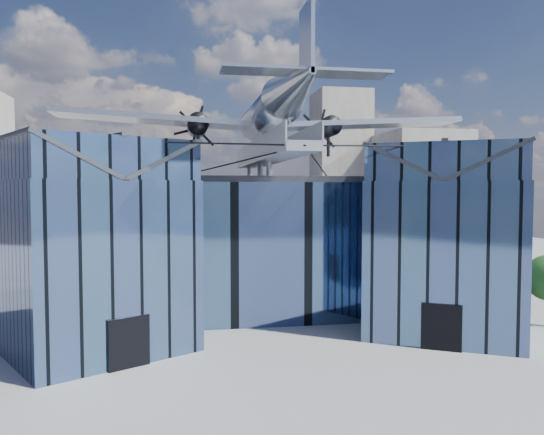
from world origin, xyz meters
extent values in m
plane|color=gray|center=(0.00, 0.00, 0.00)|extent=(120.00, 120.00, 0.00)
cube|color=#445F8B|center=(0.00, 9.00, 4.75)|extent=(28.00, 14.00, 9.50)
cube|color=#292B31|center=(0.00, 9.00, 9.70)|extent=(28.00, 14.00, 0.40)
cube|color=#445F8B|center=(-10.50, -1.00, 4.75)|extent=(11.79, 11.43, 9.50)
cube|color=#445F8B|center=(-10.50, -1.00, 10.60)|extent=(11.56, 11.20, 2.20)
cube|color=#292B31|center=(-12.45, -2.12, 10.60)|extent=(7.98, 9.23, 2.40)
cube|color=#292B31|center=(-8.55, 0.12, 10.60)|extent=(7.98, 9.23, 2.40)
cube|color=#292B31|center=(-10.50, -1.00, 11.75)|extent=(4.30, 7.10, 0.18)
cube|color=black|center=(-8.48, -4.51, 1.30)|extent=(2.03, 1.32, 2.60)
cube|color=black|center=(-6.60, 1.25, 4.75)|extent=(0.34, 0.34, 9.50)
cube|color=#445F8B|center=(10.50, -1.00, 4.75)|extent=(11.79, 11.43, 9.50)
cube|color=#445F8B|center=(10.50, -1.00, 10.60)|extent=(11.56, 11.20, 2.20)
cube|color=#292B31|center=(8.55, 0.12, 10.60)|extent=(7.98, 9.23, 2.40)
cube|color=#292B31|center=(12.45, -2.12, 10.60)|extent=(7.98, 9.23, 2.40)
cube|color=#292B31|center=(10.50, -1.00, 11.75)|extent=(4.30, 7.10, 0.18)
cube|color=black|center=(8.48, -4.51, 1.30)|extent=(2.03, 1.32, 2.60)
cube|color=black|center=(6.60, 1.25, 4.75)|extent=(0.34, 0.34, 9.50)
cube|color=#999EA6|center=(0.00, 3.50, 11.10)|extent=(1.80, 21.00, 0.50)
cube|color=#999EA6|center=(-0.90, 3.50, 11.75)|extent=(0.08, 21.00, 1.10)
cube|color=#999EA6|center=(0.90, 3.50, 11.75)|extent=(0.08, 21.00, 1.10)
cylinder|color=#999EA6|center=(0.00, 13.00, 10.43)|extent=(0.44, 0.44, 1.35)
cylinder|color=#999EA6|center=(0.00, 7.00, 10.43)|extent=(0.44, 0.44, 1.35)
cylinder|color=#999EA6|center=(0.00, 3.00, 10.43)|extent=(0.44, 0.44, 1.35)
cylinder|color=#999EA6|center=(0.00, 4.00, 12.05)|extent=(0.70, 0.70, 1.40)
cylinder|color=black|center=(-5.25, -4.00, 11.40)|extent=(10.55, 6.08, 0.69)
cylinder|color=black|center=(5.25, -4.00, 11.40)|extent=(10.55, 6.08, 0.69)
cylinder|color=black|center=(-3.00, 1.50, 10.55)|extent=(6.09, 17.04, 1.19)
cylinder|color=black|center=(3.00, 1.50, 10.55)|extent=(6.09, 17.04, 1.19)
cylinder|color=#A9AFB6|center=(0.00, 4.00, 14.00)|extent=(2.50, 11.00, 2.50)
sphere|color=#A9AFB6|center=(0.00, 9.50, 14.00)|extent=(2.50, 2.50, 2.50)
cube|color=black|center=(0.00, 8.50, 14.69)|extent=(1.60, 1.40, 0.50)
cone|color=#A9AFB6|center=(0.00, -5.00, 14.30)|extent=(2.50, 7.00, 2.50)
cube|color=#A9AFB6|center=(0.00, -7.30, 15.90)|extent=(0.18, 2.40, 3.40)
cube|color=#A9AFB6|center=(0.00, -7.20, 14.50)|extent=(8.00, 1.80, 0.14)
cube|color=#A9AFB6|center=(-7.00, 5.00, 13.70)|extent=(14.00, 3.20, 1.08)
cylinder|color=black|center=(-4.60, 5.60, 13.45)|extent=(1.44, 3.20, 1.44)
cone|color=black|center=(-4.60, 7.40, 13.45)|extent=(0.70, 0.70, 0.70)
cube|color=black|center=(-4.60, 7.55, 13.45)|extent=(1.05, 0.06, 3.33)
cube|color=black|center=(-4.60, 7.55, 13.45)|extent=(2.53, 0.06, 2.53)
cube|color=black|center=(-4.60, 7.55, 13.45)|extent=(3.33, 0.06, 1.05)
cylinder|color=black|center=(-4.60, 5.00, 12.22)|extent=(0.24, 0.24, 1.75)
cube|color=#A9AFB6|center=(7.00, 5.00, 13.70)|extent=(14.00, 3.20, 1.08)
cylinder|color=black|center=(4.60, 5.60, 13.45)|extent=(1.44, 3.20, 1.44)
cone|color=black|center=(4.60, 7.40, 13.45)|extent=(0.70, 0.70, 0.70)
cube|color=black|center=(4.60, 7.55, 13.45)|extent=(1.05, 0.06, 3.33)
cube|color=black|center=(4.60, 7.55, 13.45)|extent=(2.53, 0.06, 2.53)
cube|color=black|center=(4.60, 7.55, 13.45)|extent=(3.33, 0.06, 1.05)
cylinder|color=black|center=(4.60, 5.00, 12.22)|extent=(0.24, 0.24, 1.75)
cube|color=gray|center=(32.00, 48.00, 9.00)|extent=(12.00, 14.00, 18.00)
cube|color=gray|center=(-20.00, 55.00, 7.00)|extent=(14.00, 10.00, 14.00)
cube|color=gray|center=(22.00, 58.00, 13.00)|extent=(9.00, 9.00, 26.00)
cylinder|color=#352415|center=(19.30, 5.79, 1.37)|extent=(0.43, 0.43, 2.73)
sphere|color=#204518|center=(19.30, 5.79, 3.80)|extent=(4.08, 4.08, 3.57)
camera|label=1|loc=(-5.92, -31.65, 8.99)|focal=35.00mm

